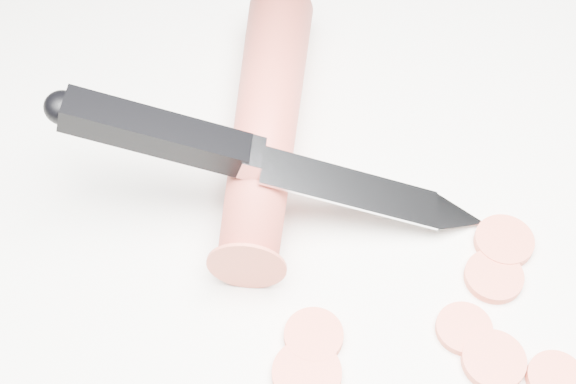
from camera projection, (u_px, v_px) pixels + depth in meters
ground at (353, 234)px, 0.49m from camera, size 2.40×2.40×0.00m
carrot at (266, 122)px, 0.51m from camera, size 0.17×0.19×0.04m
carrot_slice_0 at (314, 336)px, 0.44m from camera, size 0.03×0.03×0.01m
carrot_slice_1 at (494, 360)px, 0.43m from camera, size 0.03×0.03×0.01m
carrot_slice_2 at (494, 277)px, 0.47m from camera, size 0.03×0.03×0.01m
carrot_slice_3 at (464, 329)px, 0.45m from camera, size 0.03×0.03×0.01m
carrot_slice_4 at (504, 241)px, 0.48m from camera, size 0.04×0.04×0.01m
carrot_slice_5 at (307, 373)px, 0.43m from camera, size 0.04×0.04×0.01m
carrot_slice_6 at (556, 379)px, 0.43m from camera, size 0.03×0.03×0.01m
kitchen_knife at (277, 161)px, 0.46m from camera, size 0.21×0.19×0.09m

